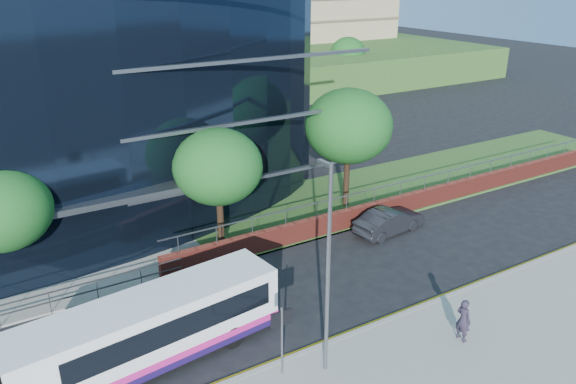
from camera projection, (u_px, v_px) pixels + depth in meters
grass_verge at (427, 178)px, 39.94m from camera, size 36.00×8.00×0.12m
retaining_wall at (423, 199)px, 34.87m from camera, size 34.00×0.40×2.11m
street_sign at (282, 327)px, 19.77m from camera, size 0.85×0.09×2.80m
tree_far_b at (2, 210)px, 24.22m from camera, size 4.29×4.29×6.05m
tree_far_c at (218, 167)px, 28.51m from camera, size 4.62×4.62×6.51m
tree_far_d at (349, 126)px, 33.40m from camera, size 5.28×5.28×7.44m
tree_dist_e at (242, 61)px, 61.33m from camera, size 4.62×4.62×6.51m
tree_dist_f at (348, 52)px, 70.74m from camera, size 4.29×4.29×6.05m
streetlight_east at (328, 266)px, 19.18m from camera, size 0.15×0.77×8.00m
city_bus at (151, 330)px, 20.75m from camera, size 10.47×3.55×2.78m
parked_car at (389, 221)px, 31.51m from camera, size 4.51×2.01×1.44m
pedestrian at (463, 320)px, 22.03m from camera, size 0.47×0.69×1.82m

